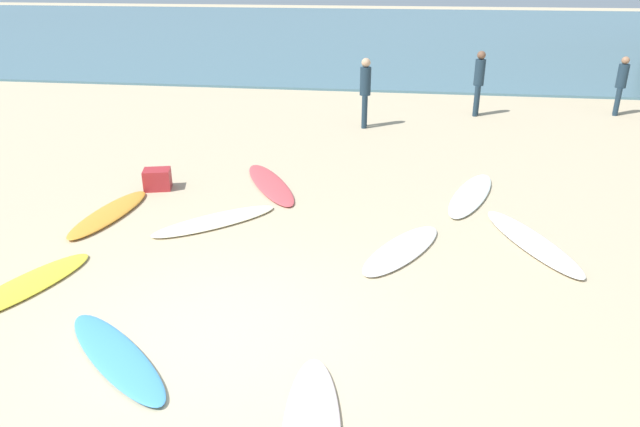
{
  "coord_description": "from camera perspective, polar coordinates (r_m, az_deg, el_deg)",
  "views": [
    {
      "loc": [
        1.96,
        -5.4,
        3.92
      ],
      "look_at": [
        0.71,
        3.0,
        0.3
      ],
      "focal_mm": 32.76,
      "sensor_mm": 36.0,
      "label": 1
    }
  ],
  "objects": [
    {
      "name": "surfboard_2",
      "position": [
        6.83,
        -19.29,
        -12.99
      ],
      "size": [
        1.9,
        1.72,
        0.08
      ],
      "primitive_type": "ellipsoid",
      "rotation": [
        0.0,
        0.0,
        0.86
      ],
      "color": "#4294D6",
      "rests_on": "ground_plane"
    },
    {
      "name": "beachgoer_far",
      "position": [
        17.16,
        15.26,
        12.48
      ],
      "size": [
        0.33,
        0.34,
        1.78
      ],
      "rotation": [
        0.0,
        0.0,
        1.35
      ],
      "color": "#1E3342",
      "rests_on": "ground_plane"
    },
    {
      "name": "surfboard_4",
      "position": [
        11.31,
        -4.88,
        2.89
      ],
      "size": [
        1.68,
        2.45,
        0.07
      ],
      "primitive_type": "ellipsoid",
      "rotation": [
        0.0,
        0.0,
        3.64
      ],
      "color": "#D84C51",
      "rests_on": "ground_plane"
    },
    {
      "name": "surfboard_6",
      "position": [
        8.75,
        8.01,
        -3.51
      ],
      "size": [
        1.45,
        2.06,
        0.07
      ],
      "primitive_type": "ellipsoid",
      "rotation": [
        0.0,
        0.0,
        2.66
      ],
      "color": "white",
      "rests_on": "ground_plane"
    },
    {
      "name": "beach_cooler",
      "position": [
        11.46,
        -15.6,
        3.24
      ],
      "size": [
        0.58,
        0.51,
        0.39
      ],
      "primitive_type": "cube",
      "rotation": [
        0.0,
        0.0,
        3.42
      ],
      "color": "#B2282D",
      "rests_on": "ground_plane"
    },
    {
      "name": "beachgoer_mid",
      "position": [
        18.66,
        27.33,
        11.25
      ],
      "size": [
        0.35,
        0.35,
        1.62
      ],
      "rotation": [
        0.0,
        0.0,
        4.42
      ],
      "color": "#1E3342",
      "rests_on": "ground_plane"
    },
    {
      "name": "surfboard_1",
      "position": [
        9.78,
        -10.19,
        -0.7
      ],
      "size": [
        2.0,
        1.93,
        0.07
      ],
      "primitive_type": "ellipsoid",
      "rotation": [
        0.0,
        0.0,
        -0.82
      ],
      "color": "#F9EDC3",
      "rests_on": "ground_plane"
    },
    {
      "name": "surfboard_3",
      "position": [
        10.52,
        -19.89,
        0.01
      ],
      "size": [
        0.78,
        2.22,
        0.09
      ],
      "primitive_type": "ellipsoid",
      "rotation": [
        0.0,
        0.0,
        -0.1
      ],
      "color": "orange",
      "rests_on": "ground_plane"
    },
    {
      "name": "surfboard_8",
      "position": [
        11.06,
        14.53,
        1.79
      ],
      "size": [
        1.27,
        2.51,
        0.08
      ],
      "primitive_type": "ellipsoid",
      "rotation": [
        0.0,
        0.0,
        2.84
      ],
      "color": "white",
      "rests_on": "ground_plane"
    },
    {
      "name": "ground_plane",
      "position": [
        6.95,
        -9.63,
        -11.6
      ],
      "size": [
        120.0,
        120.0,
        0.0
      ],
      "primitive_type": "plane",
      "color": "#C6B28E"
    },
    {
      "name": "surfboard_0",
      "position": [
        9.46,
        19.95,
        -2.58
      ],
      "size": [
        1.45,
        2.46,
        0.09
      ],
      "primitive_type": "ellipsoid",
      "rotation": [
        0.0,
        0.0,
        3.54
      ],
      "color": "white",
      "rests_on": "ground_plane"
    },
    {
      "name": "ocean_water",
      "position": [
        39.88,
        5.88,
        17.37
      ],
      "size": [
        120.0,
        40.0,
        0.08
      ],
      "primitive_type": "cube",
      "color": "slate",
      "rests_on": "ground_plane"
    },
    {
      "name": "surfboard_7",
      "position": [
        8.66,
        -26.79,
        -6.3
      ],
      "size": [
        1.21,
        2.13,
        0.06
      ],
      "primitive_type": "ellipsoid",
      "rotation": [
        0.0,
        0.0,
        2.82
      ],
      "color": "yellow",
      "rests_on": "ground_plane"
    },
    {
      "name": "beachgoer_near",
      "position": [
        15.33,
        4.44,
        12.02
      ],
      "size": [
        0.29,
        0.34,
        1.78
      ],
      "rotation": [
        0.0,
        0.0,
        4.75
      ],
      "color": "#1E3342",
      "rests_on": "ground_plane"
    }
  ]
}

